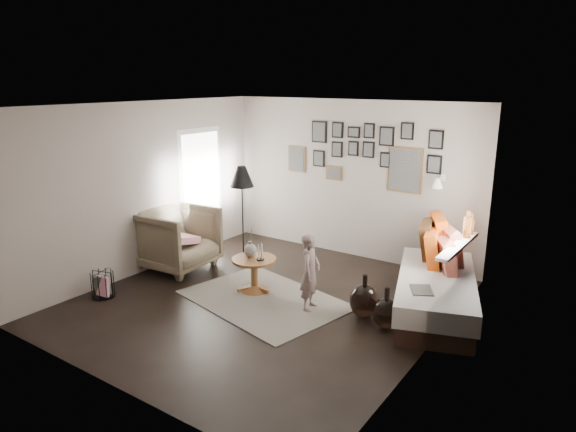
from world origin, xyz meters
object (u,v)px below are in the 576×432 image
Objects in this scene: armchair at (177,239)px; magazine_basket at (103,284)px; demijohn_small at (386,313)px; floor_lamp at (242,180)px; demijohn_large at (364,301)px; child at (310,272)px; vase at (250,248)px; daybed at (439,285)px; pedestal_table at (254,276)px.

armchair reaches higher than magazine_basket.
demijohn_small is (3.60, 1.35, 0.01)m from magazine_basket.
demijohn_large is (2.44, -0.60, -1.17)m from floor_lamp.
child is at bearing -165.09° from demijohn_large.
armchair is 0.66× the size of floor_lamp.
demijohn_large is 1.10× the size of demijohn_small.
magazine_basket is at bearing -159.43° from demijohn_small.
vase is 0.79× the size of demijohn_large.
demijohn_small is 1.09m from child.
demijohn_small is at bearing -129.97° from daybed.
daybed reaches higher than magazine_basket.
pedestal_table is 1.65m from demijohn_large.
child is at bearing -95.58° from armchair.
child is at bearing -3.87° from vase.
armchair is 2.08× the size of demijohn_small.
magazine_basket is 3.84m from demijohn_small.
daybed reaches higher than pedestal_table.
demijohn_small is at bearing 20.57° from magazine_basket.
vase is (-0.08, 0.02, 0.40)m from pedestal_table.
demijohn_large is (1.64, 0.13, -0.01)m from pedestal_table.
floor_lamp is at bearing 165.49° from demijohn_small.
daybed is 4.56× the size of demijohn_small.
child reaches higher than magazine_basket.
pedestal_table is 1.00m from child.
pedestal_table is 2.50m from daybed.
floor_lamp is (0.77, 0.69, 0.91)m from armchair.
child is (2.52, -0.10, 0.02)m from armchair.
vase is at bearing -176.25° from demijohn_large.
daybed is 4.52m from magazine_basket.
demijohn_small reaches higher than pedestal_table.
daybed is 3.31m from floor_lamp.
armchair is at bearing -138.01° from floor_lamp.
pedestal_table is 1.69× the size of magazine_basket.
demijohn_large is at bearing 24.35° from magazine_basket.
demijohn_small is at bearing -14.51° from floor_lamp.
vase is 1.27m from floor_lamp.
demijohn_large reaches higher than pedestal_table.
floor_lamp is (-0.72, 0.72, 0.77)m from vase.
armchair is 2.91× the size of magazine_basket.
vase is 2.12m from demijohn_small.
vase is at bearing 165.96° from pedestal_table.
magazine_basket is (-1.52, -1.36, -0.44)m from vase.
magazine_basket is at bearing 175.05° from armchair.
floor_lamp is at bearing 164.24° from daybed.
magazine_basket is (-3.94, -2.22, -0.16)m from daybed.
armchair is (-3.90, -0.84, 0.15)m from daybed.
child reaches higher than pedestal_table.
floor_lamp is 2.53m from magazine_basket.
armchair is at bearing 179.03° from vase.
vase is at bearing -178.80° from daybed.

